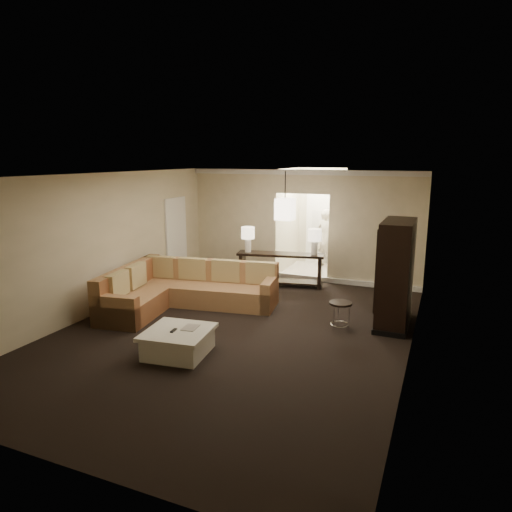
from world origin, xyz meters
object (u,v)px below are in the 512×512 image
at_px(console_table, 280,266).
at_px(person, 326,235).
at_px(sectional_sofa, 182,290).
at_px(drink_table, 340,310).
at_px(coffee_table, 178,342).
at_px(armoire, 395,276).

distance_m(console_table, person, 2.49).
relative_size(sectional_sofa, drink_table, 6.17).
relative_size(drink_table, person, 0.28).
distance_m(console_table, drink_table, 3.07).
height_order(console_table, drink_table, console_table).
bearing_deg(coffee_table, drink_table, 43.95).
bearing_deg(sectional_sofa, console_table, 51.44).
xyz_separation_m(sectional_sofa, person, (1.86, 4.75, 0.55)).
distance_m(sectional_sofa, coffee_table, 2.37).
xyz_separation_m(sectional_sofa, armoire, (4.20, 0.66, 0.58)).
distance_m(armoire, drink_table, 1.21).
bearing_deg(coffee_table, console_table, 87.97).
bearing_deg(sectional_sofa, drink_table, -8.35).
relative_size(sectional_sofa, armoire, 1.62).
bearing_deg(drink_table, sectional_sofa, -179.50).
relative_size(console_table, drink_table, 4.16).
height_order(coffee_table, person, person).
xyz_separation_m(coffee_table, console_table, (0.16, 4.40, 0.28)).
bearing_deg(sectional_sofa, person, 59.79).
relative_size(coffee_table, person, 0.61).
bearing_deg(coffee_table, person, 84.35).
xyz_separation_m(armoire, person, (-2.34, 4.10, -0.03)).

